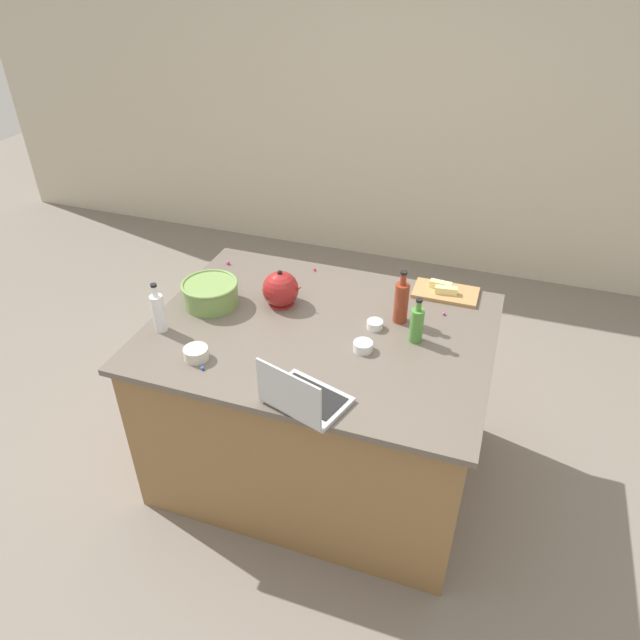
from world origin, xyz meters
TOP-DOWN VIEW (x-y plane):
  - ground_plane at (0.00, 0.00)m, footprint 12.00×12.00m
  - wall_back at (0.00, 2.51)m, footprint 8.00×0.10m
  - island_counter at (0.00, 0.00)m, footprint 1.58×1.18m
  - laptop at (0.10, -0.52)m, footprint 0.36×0.31m
  - mixing_bowl_large at (-0.58, 0.03)m, footprint 0.28×0.28m
  - bottle_olive at (0.43, 0.06)m, footprint 0.06×0.06m
  - bottle_soy at (0.33, 0.19)m, footprint 0.07×0.07m
  - bottle_vinegar at (-0.69, -0.25)m, footprint 0.06×0.06m
  - kettle at (-0.25, 0.15)m, footprint 0.21×0.18m
  - cutting_board at (0.50, 0.50)m, footprint 0.32×0.19m
  - butter_stick_left at (0.51, 0.48)m, footprint 0.11×0.05m
  - butter_stick_right at (0.47, 0.52)m, footprint 0.11×0.04m
  - ramekin_small at (0.24, 0.09)m, footprint 0.08×0.08m
  - ramekin_medium at (0.23, -0.09)m, footprint 0.09×0.09m
  - ramekin_wide at (-0.43, -0.38)m, footprint 0.11×0.11m
  - candy_0 at (0.53, 0.31)m, footprint 0.01×0.01m
  - candy_1 at (-0.21, 0.51)m, footprint 0.01×0.01m
  - candy_2 at (-0.37, -0.44)m, footprint 0.02×0.02m
  - candy_3 at (-0.68, 0.42)m, footprint 0.02×0.02m
  - candy_4 at (0.30, 0.27)m, footprint 0.02×0.02m

SIDE VIEW (x-z plane):
  - ground_plane at x=0.00m, z-range 0.00..0.00m
  - island_counter at x=0.00m, z-range 0.00..0.90m
  - candy_0 at x=0.53m, z-range 0.90..0.91m
  - candy_1 at x=-0.21m, z-range 0.90..0.91m
  - candy_4 at x=0.30m, z-range 0.90..0.92m
  - candy_2 at x=-0.37m, z-range 0.90..0.92m
  - cutting_board at x=0.50m, z-range 0.90..0.92m
  - candy_3 at x=-0.68m, z-range 0.90..0.92m
  - ramekin_small at x=0.24m, z-range 0.90..0.94m
  - ramekin_medium at x=0.23m, z-range 0.90..0.94m
  - ramekin_wide at x=-0.43m, z-range 0.90..0.95m
  - butter_stick_left at x=0.51m, z-range 0.92..0.95m
  - butter_stick_right at x=0.47m, z-range 0.92..0.95m
  - laptop at x=0.10m, z-range 0.84..1.06m
  - mixing_bowl_large at x=-0.58m, z-range 0.90..1.02m
  - kettle at x=-0.25m, z-range 0.88..1.08m
  - bottle_olive at x=0.43m, z-range 0.88..1.10m
  - bottle_vinegar at x=-0.69m, z-range 0.88..1.12m
  - bottle_soy at x=0.33m, z-range 0.87..1.14m
  - wall_back at x=0.00m, z-range 0.00..2.60m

